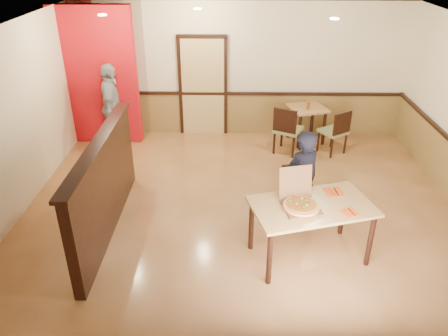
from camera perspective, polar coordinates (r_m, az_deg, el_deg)
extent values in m
plane|color=#C6844D|center=(6.82, 2.44, -6.98)|extent=(7.00, 7.00, 0.00)
plane|color=black|center=(5.70, 3.03, 16.77)|extent=(7.00, 7.00, 0.00)
plane|color=#FAE7C3|center=(9.43, 2.19, 12.56)|extent=(7.00, 0.00, 7.00)
cube|color=olive|center=(9.69, 2.09, 7.10)|extent=(7.00, 0.04, 0.90)
cube|color=black|center=(9.52, 2.14, 9.70)|extent=(7.00, 0.06, 0.06)
cube|color=tan|center=(9.50, -2.76, 10.48)|extent=(0.90, 0.06, 2.10)
cube|color=black|center=(6.52, -15.26, -2.53)|extent=(0.14, 3.00, 1.40)
cube|color=black|center=(6.20, -16.08, 3.22)|extent=(0.20, 3.10, 0.05)
cube|color=red|center=(9.34, -16.21, 11.36)|extent=(1.60, 0.20, 2.78)
cylinder|color=#FFF1B2|center=(7.76, -15.61, 18.71)|extent=(0.14, 0.14, 0.02)
cylinder|color=#FFF1B2|center=(8.19, -3.48, 20.05)|extent=(0.14, 0.14, 0.02)
cylinder|color=#FFF1B2|center=(7.35, 14.24, 18.39)|extent=(0.14, 0.14, 0.02)
cube|color=#AF8049|center=(5.79, 11.44, -4.92)|extent=(1.74, 1.28, 0.04)
cylinder|color=black|center=(5.52, 5.96, -11.63)|extent=(0.07, 0.07, 0.79)
cylinder|color=black|center=(6.06, 3.58, -7.41)|extent=(0.07, 0.07, 0.79)
cylinder|color=black|center=(6.08, 18.57, -8.96)|extent=(0.07, 0.07, 0.79)
cylinder|color=black|center=(6.58, 15.29, -5.37)|extent=(0.07, 0.07, 0.79)
cube|color=olive|center=(6.62, 9.53, -3.89)|extent=(0.51, 0.51, 0.06)
cube|color=black|center=(6.67, 9.23, -1.18)|extent=(0.43, 0.10, 0.43)
cylinder|color=black|center=(6.56, 8.21, -6.75)|extent=(0.04, 0.04, 0.39)
cylinder|color=black|center=(6.86, 7.45, -5.00)|extent=(0.04, 0.04, 0.39)
cylinder|color=black|center=(6.66, 11.33, -6.48)|extent=(0.04, 0.04, 0.39)
cylinder|color=black|center=(6.95, 10.45, -4.76)|extent=(0.04, 0.04, 0.39)
cube|color=olive|center=(8.85, 8.38, 5.00)|extent=(0.66, 0.66, 0.06)
cube|color=black|center=(8.55, 7.96, 6.14)|extent=(0.44, 0.26, 0.47)
cylinder|color=black|center=(9.08, 9.92, 3.56)|extent=(0.05, 0.05, 0.43)
cylinder|color=black|center=(8.73, 9.02, 2.60)|extent=(0.05, 0.05, 0.43)
cylinder|color=black|center=(9.20, 7.54, 4.08)|extent=(0.05, 0.05, 0.43)
cylinder|color=black|center=(8.85, 6.56, 3.16)|extent=(0.05, 0.05, 0.43)
cube|color=olive|center=(9.02, 14.06, 4.66)|extent=(0.63, 0.63, 0.06)
cube|color=black|center=(8.80, 15.20, 5.67)|extent=(0.39, 0.27, 0.44)
cylinder|color=black|center=(9.37, 13.89, 3.84)|extent=(0.04, 0.04, 0.40)
cylinder|color=black|center=(9.14, 15.54, 2.99)|extent=(0.04, 0.04, 0.40)
cylinder|color=black|center=(9.12, 12.21, 3.34)|extent=(0.04, 0.04, 0.40)
cylinder|color=black|center=(8.88, 13.86, 2.47)|extent=(0.04, 0.04, 0.40)
cube|color=#AF8049|center=(9.33, 10.87, 7.68)|extent=(0.89, 0.89, 0.04)
cylinder|color=black|center=(9.12, 9.83, 4.72)|extent=(0.07, 0.07, 0.72)
cylinder|color=black|center=(9.59, 8.47, 5.99)|extent=(0.07, 0.07, 0.72)
cylinder|color=black|center=(9.36, 12.92, 5.03)|extent=(0.07, 0.07, 0.72)
cylinder|color=black|center=(9.81, 11.46, 6.26)|extent=(0.07, 0.07, 0.72)
imported|color=black|center=(6.39, 10.04, -1.72)|extent=(0.68, 0.60, 1.57)
imported|color=#95949C|center=(9.11, -14.43, 7.71)|extent=(0.59, 1.09, 1.76)
cube|color=brown|center=(5.66, 10.04, -5.16)|extent=(0.53, 0.53, 0.03)
cube|color=brown|center=(5.74, 9.34, -1.83)|extent=(0.45, 0.18, 0.44)
cylinder|color=#EAA355|center=(5.64, 10.06, -4.88)|extent=(0.55, 0.55, 0.03)
cube|color=#F04B10|center=(5.74, 16.09, -5.59)|extent=(0.26, 0.26, 0.00)
cylinder|color=silver|center=(5.73, 15.81, -5.54)|extent=(0.08, 0.16, 0.01)
cube|color=silver|center=(5.74, 16.38, -5.55)|extent=(0.09, 0.17, 0.00)
cube|color=#F04B10|center=(6.12, 14.16, -3.06)|extent=(0.28, 0.28, 0.01)
cylinder|color=silver|center=(6.11, 13.89, -3.01)|extent=(0.05, 0.20, 0.01)
cube|color=silver|center=(6.12, 14.44, -3.02)|extent=(0.06, 0.22, 0.00)
cylinder|color=brown|center=(9.20, 10.92, 8.05)|extent=(0.07, 0.07, 0.16)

